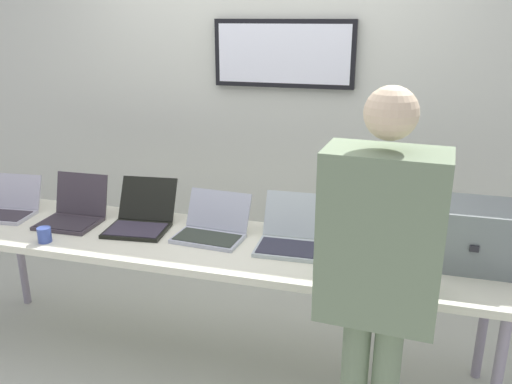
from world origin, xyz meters
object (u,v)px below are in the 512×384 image
object	(u,v)px
equipment_box	(471,234)
laptop_station_3	(212,227)
workbench	(209,249)
laptop_station_0	(8,206)
laptop_station_2	(141,218)
laptop_station_5	(379,244)
coffee_mug	(44,235)
laptop_station_1	(74,212)
laptop_station_4	(292,235)
person	(379,265)

from	to	relation	value
equipment_box	laptop_station_3	distance (m)	1.34
workbench	laptop_station_0	xyz separation A→B (m)	(-1.33, 0.05, 0.10)
laptop_station_2	laptop_station_5	distance (m)	1.35
laptop_station_0	laptop_station_3	size ratio (longest dim) A/B	0.93
workbench	laptop_station_5	distance (m)	0.91
coffee_mug	workbench	bearing A→B (deg)	16.38
workbench	equipment_box	xyz separation A→B (m)	(1.33, 0.10, 0.20)
workbench	laptop_station_1	distance (m)	0.88
laptop_station_3	laptop_station_5	world-z (taller)	laptop_station_5
laptop_station_0	laptop_station_5	world-z (taller)	laptop_station_5
laptop_station_5	workbench	bearing A→B (deg)	-175.10
laptop_station_0	laptop_station_4	bearing A→B (deg)	0.79
workbench	laptop_station_5	xyz separation A→B (m)	(0.90, 0.08, 0.11)
workbench	laptop_station_5	world-z (taller)	laptop_station_5
laptop_station_0	laptop_station_4	size ratio (longest dim) A/B	0.95
laptop_station_4	coffee_mug	world-z (taller)	laptop_station_4
laptop_station_1	laptop_station_3	xyz separation A→B (m)	(0.87, 0.02, -0.01)
workbench	laptop_station_2	size ratio (longest dim) A/B	7.35
equipment_box	workbench	bearing A→B (deg)	-175.50
laptop_station_0	laptop_station_1	distance (m)	0.46
equipment_box	coffee_mug	xyz separation A→B (m)	(-2.18, -0.35, -0.11)
laptop_station_2	coffee_mug	xyz separation A→B (m)	(-0.40, -0.33, -0.02)
laptop_station_0	laptop_station_5	distance (m)	2.23
laptop_station_0	laptop_station_2	world-z (taller)	laptop_station_2
equipment_box	laptop_station_1	xyz separation A→B (m)	(-2.20, -0.05, -0.09)
laptop_station_2	laptop_station_3	world-z (taller)	laptop_station_2
laptop_station_1	laptop_station_2	bearing A→B (deg)	4.31
person	coffee_mug	distance (m)	1.83
workbench	laptop_station_2	distance (m)	0.47
laptop_station_1	person	distance (m)	1.93
equipment_box	laptop_station_1	world-z (taller)	equipment_box
person	coffee_mug	bearing A→B (deg)	168.19
laptop_station_0	laptop_station_5	bearing A→B (deg)	0.77
laptop_station_5	coffee_mug	xyz separation A→B (m)	(-1.75, -0.33, -0.02)
laptop_station_3	person	bearing A→B (deg)	-36.71
laptop_station_3	laptop_station_4	bearing A→B (deg)	0.23
equipment_box	laptop_station_0	distance (m)	2.66
laptop_station_2	workbench	bearing A→B (deg)	-10.67
laptop_station_3	laptop_station_0	bearing A→B (deg)	-179.02
laptop_station_2	laptop_station_4	distance (m)	0.89
laptop_station_5	laptop_station_0	bearing A→B (deg)	-179.23
workbench	laptop_station_4	world-z (taller)	laptop_station_4
laptop_station_3	coffee_mug	bearing A→B (deg)	-159.30
laptop_station_0	coffee_mug	bearing A→B (deg)	-31.69
laptop_station_4	laptop_station_5	bearing A→B (deg)	0.67
laptop_station_5	equipment_box	bearing A→B (deg)	3.65
workbench	laptop_station_5	bearing A→B (deg)	4.90
laptop_station_1	workbench	bearing A→B (deg)	-3.42
laptop_station_4	laptop_station_5	world-z (taller)	laptop_station_5
equipment_box	laptop_station_4	world-z (taller)	equipment_box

